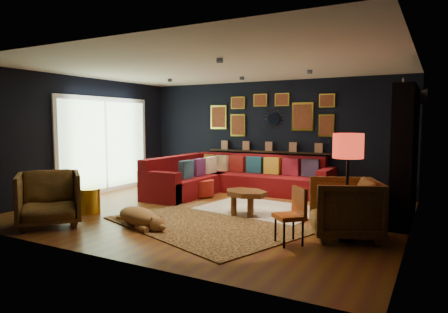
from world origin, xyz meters
The scene contains 20 objects.
floor centered at (0.00, 0.00, 0.00)m, with size 6.50×6.50×0.00m, color brown.
room_walls centered at (0.00, 0.00, 1.59)m, with size 6.50×6.50×6.50m.
sectional centered at (-0.61, 1.81, 0.32)m, with size 3.41×2.69×0.86m.
ledge centered at (0.00, 2.68, 0.92)m, with size 3.20×0.12×0.04m, color black.
gallery_wall centered at (-0.01, 2.72, 1.81)m, with size 3.15×0.04×1.02m.
sunburst_mirror centered at (0.10, 2.72, 1.70)m, with size 0.47×0.16×0.47m.
fireplace centered at (3.09, 0.90, 1.02)m, with size 0.31×1.60×2.20m.
deer_head centered at (3.14, 1.40, 2.05)m, with size 0.50×0.28×0.45m.
sliding_door centered at (-3.22, 0.60, 1.10)m, with size 0.06×2.80×2.20m.
ceiling_spots centered at (0.00, 0.80, 2.56)m, with size 3.30×2.50×0.06m.
shag_rug centered at (0.70, 0.57, 0.01)m, with size 2.11×1.53×0.03m, color white.
leopard_rug centered at (0.37, -0.79, 0.01)m, with size 2.99×2.13×0.02m, color tan.
coffee_table centered at (0.67, -0.01, 0.36)m, with size 1.00×0.87×0.42m.
pouf centered at (-0.93, 1.14, 0.20)m, with size 0.52×0.52×0.34m, color maroon.
armchair_left centered at (-1.79, -2.05, 0.47)m, with size 0.91×0.85×0.94m, color #C0893C.
armchair_right centered at (2.45, -0.50, 0.46)m, with size 0.90×0.84×0.92m, color #C0893C.
gold_stool centered at (-1.87, -1.14, 0.22)m, with size 0.36×0.36×0.44m, color gold.
orange_chair centered at (1.91, -1.13, 0.45)m, with size 0.51×0.51×0.76m.
floor_lamp centered at (2.50, -0.63, 1.24)m, with size 0.41×0.41×1.48m.
dog centered at (-0.52, -1.43, 0.21)m, with size 1.25×0.61×0.39m, color #C2804E, non-canonical shape.
Camera 1 is at (3.60, -6.17, 1.64)m, focal length 32.00 mm.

